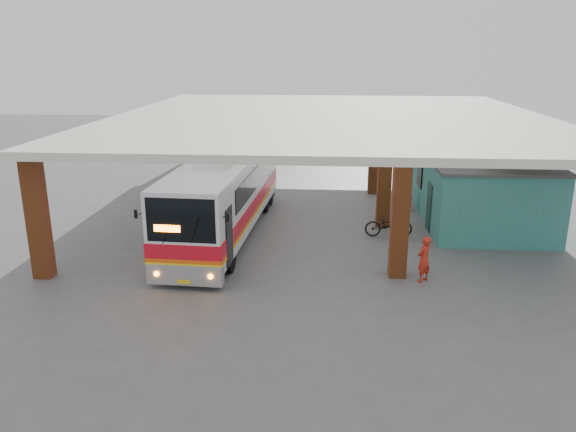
# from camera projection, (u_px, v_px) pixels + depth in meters

# --- Properties ---
(ground) EXTENTS (90.00, 90.00, 0.00)m
(ground) POSITION_uv_depth(u_px,v_px,m) (315.00, 245.00, 23.13)
(ground) COLOR #515154
(ground) RESTS_ON ground
(brick_columns) EXTENTS (20.10, 21.60, 4.35)m
(brick_columns) POSITION_uv_depth(u_px,v_px,m) (348.00, 169.00, 27.18)
(brick_columns) COLOR #974B21
(brick_columns) RESTS_ON ground
(canopy_roof) EXTENTS (21.00, 23.00, 0.30)m
(canopy_roof) POSITION_uv_depth(u_px,v_px,m) (330.00, 117.00, 28.01)
(canopy_roof) COLOR silver
(canopy_roof) RESTS_ON brick_columns
(shop_building) EXTENTS (5.20, 8.20, 3.11)m
(shop_building) POSITION_uv_depth(u_px,v_px,m) (480.00, 189.00, 25.97)
(shop_building) COLOR #2D7263
(shop_building) RESTS_ON ground
(coach_bus) EXTENTS (3.21, 12.49, 3.61)m
(coach_bus) POSITION_uv_depth(u_px,v_px,m) (225.00, 194.00, 24.04)
(coach_bus) COLOR silver
(coach_bus) RESTS_ON ground
(motorcycle) EXTENTS (2.06, 0.80, 1.07)m
(motorcycle) POSITION_uv_depth(u_px,v_px,m) (389.00, 225.00, 24.07)
(motorcycle) COLOR black
(motorcycle) RESTS_ON ground
(pedestrian) EXTENTS (0.70, 0.70, 1.64)m
(pedestrian) POSITION_uv_depth(u_px,v_px,m) (424.00, 259.00, 19.35)
(pedestrian) COLOR #B52616
(pedestrian) RESTS_ON ground
(red_chair) EXTENTS (0.48, 0.48, 0.82)m
(red_chair) POSITION_uv_depth(u_px,v_px,m) (408.00, 203.00, 28.07)
(red_chair) COLOR red
(red_chair) RESTS_ON ground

